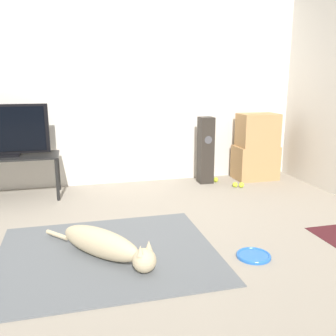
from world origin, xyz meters
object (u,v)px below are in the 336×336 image
(cardboard_box_upper, at_px, (258,130))
(tv_stand, at_px, (4,161))
(dog, at_px, (106,245))
(floor_speaker, at_px, (206,150))
(tennis_ball_near_speaker, at_px, (216,180))
(tv, at_px, (1,131))
(tennis_ball_by_boxes, at_px, (235,185))
(tennis_ball_loose_on_carpet, at_px, (241,185))
(cardboard_box_lower, at_px, (255,162))
(frisbee, at_px, (254,256))

(cardboard_box_upper, height_order, tv_stand, cardboard_box_upper)
(dog, relative_size, floor_speaker, 1.04)
(dog, xyz_separation_m, tennis_ball_near_speaker, (1.62, 1.84, -0.09))
(tv, relative_size, tennis_ball_by_boxes, 15.37)
(cardboard_box_upper, xyz_separation_m, tennis_ball_loose_on_carpet, (-0.37, -0.34, -0.64))
(dog, height_order, tv_stand, tv_stand)
(tennis_ball_near_speaker, bearing_deg, dog, -131.28)
(dog, bearing_deg, cardboard_box_lower, 40.53)
(frisbee, xyz_separation_m, tennis_ball_loose_on_carpet, (0.74, 1.77, 0.02))
(tennis_ball_near_speaker, bearing_deg, cardboard_box_lower, 3.83)
(frisbee, distance_m, tv_stand, 2.92)
(tennis_ball_by_boxes, bearing_deg, cardboard_box_lower, 36.73)
(dog, xyz_separation_m, cardboard_box_upper, (2.21, 1.86, 0.55))
(dog, xyz_separation_m, cardboard_box_lower, (2.20, 1.88, 0.11))
(dog, bearing_deg, tennis_ball_by_boxes, 41.41)
(frisbee, distance_m, tennis_ball_by_boxes, 1.92)
(cardboard_box_upper, distance_m, tennis_ball_by_boxes, 0.83)
(tv_stand, distance_m, tennis_ball_loose_on_carpet, 2.83)
(frisbee, distance_m, tv, 2.99)
(floor_speaker, relative_size, tennis_ball_by_boxes, 13.08)
(floor_speaker, xyz_separation_m, tv_stand, (-2.43, -0.08, 0.01))
(tennis_ball_near_speaker, bearing_deg, tv, -178.74)
(cardboard_box_lower, bearing_deg, tv_stand, -178.21)
(dog, height_order, tennis_ball_near_speaker, dog)
(tennis_ball_by_boxes, bearing_deg, frisbee, -110.21)
(cardboard_box_lower, bearing_deg, dog, -139.47)
(frisbee, xyz_separation_m, tv_stand, (-2.05, 2.03, 0.43))
(dog, relative_size, tennis_ball_loose_on_carpet, 13.64)
(dog, xyz_separation_m, tv_stand, (-0.95, 1.78, 0.32))
(floor_speaker, distance_m, tv_stand, 2.43)
(cardboard_box_lower, relative_size, tennis_ball_loose_on_carpet, 8.54)
(cardboard_box_upper, distance_m, tennis_ball_near_speaker, 0.87)
(dog, distance_m, cardboard_box_lower, 2.90)
(dog, height_order, tennis_ball_by_boxes, dog)
(tv_stand, bearing_deg, dog, -61.90)
(cardboard_box_upper, height_order, tv, tv)
(tennis_ball_loose_on_carpet, bearing_deg, tennis_ball_near_speaker, 123.92)
(frisbee, bearing_deg, floor_speaker, 80.00)
(cardboard_box_upper, height_order, tennis_ball_near_speaker, cardboard_box_upper)
(tennis_ball_near_speaker, height_order, tennis_ball_loose_on_carpet, same)
(tennis_ball_by_boxes, bearing_deg, dog, -138.59)
(frisbee, height_order, cardboard_box_lower, cardboard_box_lower)
(frisbee, relative_size, tennis_ball_by_boxes, 3.98)
(frisbee, distance_m, cardboard_box_lower, 2.41)
(dog, xyz_separation_m, tennis_ball_loose_on_carpet, (1.84, 1.52, -0.09))
(cardboard_box_upper, height_order, tennis_ball_loose_on_carpet, cardboard_box_upper)
(tennis_ball_by_boxes, height_order, tennis_ball_near_speaker, same)
(dog, bearing_deg, floor_speaker, 51.72)
(floor_speaker, relative_size, tennis_ball_loose_on_carpet, 13.08)
(frisbee, bearing_deg, tennis_ball_near_speaker, 76.10)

